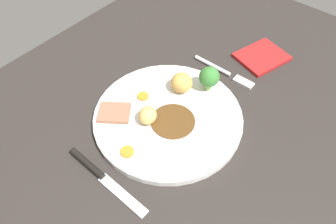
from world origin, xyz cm
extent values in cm
cube|color=#2B2623|center=(0.00, 0.00, 1.80)|extent=(120.00, 84.00, 3.60)
cylinder|color=white|center=(-3.55, -2.65, 4.30)|extent=(29.39, 29.39, 1.40)
cylinder|color=#563819|center=(-2.96, -0.91, 5.15)|extent=(8.64, 8.64, 0.30)
cube|color=#9E664C|center=(2.89, -10.96, 5.40)|extent=(7.62, 7.84, 0.80)
ellipsoid|color=tan|center=(-10.82, -5.02, 6.96)|extent=(6.28, 6.30, 3.91)
ellipsoid|color=#D8B260|center=(0.35, -4.74, 6.67)|extent=(4.88, 4.71, 3.33)
cylinder|color=orange|center=(-4.03, -9.70, 5.25)|extent=(2.31, 2.31, 0.51)
cylinder|color=orange|center=(7.79, -2.76, 5.27)|extent=(2.43, 2.43, 0.54)
cylinder|color=#8CB766|center=(-14.57, -0.88, 5.93)|extent=(1.39, 1.39, 1.86)
sphere|color=#387A33|center=(-14.57, -0.88, 8.34)|extent=(4.25, 4.25, 4.25)
cylinder|color=silver|center=(-22.05, -4.68, 4.05)|extent=(0.90, 9.50, 0.90)
cube|color=silver|center=(-22.04, 3.57, 3.90)|extent=(2.00, 4.50, 0.60)
cylinder|color=black|center=(13.67, -7.09, 4.20)|extent=(1.40, 8.53, 1.20)
cube|color=silver|center=(13.88, 1.90, 3.80)|extent=(1.95, 10.54, 0.40)
cube|color=red|center=(-31.99, 2.50, 4.00)|extent=(13.14, 11.81, 0.80)
camera|label=1|loc=(28.04, 23.46, 54.91)|focal=35.16mm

